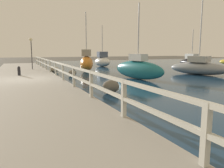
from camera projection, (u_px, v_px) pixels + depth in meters
name	position (u px, v px, depth m)	size (l,w,h in m)	color
ground_plane	(26.00, 85.00, 12.51)	(120.00, 120.00, 0.00)	#4C473D
dock_walkway	(26.00, 82.00, 12.48)	(3.96, 36.00, 0.33)	#9E998E
railing	(59.00, 67.00, 13.11)	(0.10, 32.50, 0.91)	beige
boulder_near_dock	(111.00, 86.00, 10.03)	(0.79, 0.71, 0.59)	#666056
boulder_downstream	(72.00, 73.00, 16.91)	(0.63, 0.57, 0.47)	slate
boulder_far_strip	(55.00, 70.00, 19.56)	(0.72, 0.64, 0.54)	gray
mooring_bollard	(19.00, 71.00, 14.27)	(0.19, 0.19, 0.61)	black
dock_lamp	(31.00, 46.00, 18.93)	(0.26, 0.26, 2.70)	#2D2D33
sailboat_white	(102.00, 61.00, 27.23)	(1.67, 3.19, 4.99)	white
sailboat_teal	(138.00, 69.00, 14.95)	(1.86, 4.77, 5.07)	#1E707A
sailboat_orange	(87.00, 62.00, 20.86)	(2.20, 3.45, 5.51)	orange
sailboat_black	(192.00, 62.00, 27.31)	(1.42, 4.13, 4.52)	black
sailboat_gray	(199.00, 67.00, 17.72)	(3.32, 5.12, 7.85)	gray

